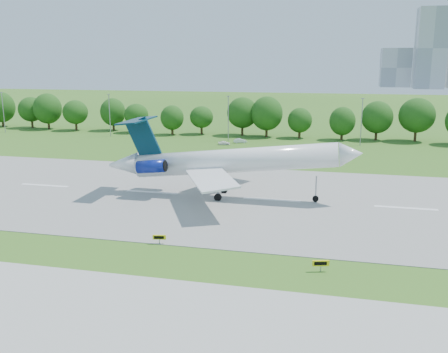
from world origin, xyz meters
TOP-DOWN VIEW (x-y plane):
  - ground at (0.00, 0.00)m, footprint 600.00×600.00m
  - runway at (0.00, 25.00)m, footprint 400.00×45.00m
  - taxiway at (0.00, -18.00)m, footprint 400.00×23.00m
  - tree_line at (0.00, 92.00)m, footprint 288.40×8.40m
  - light_poles at (-2.50, 82.00)m, footprint 175.90×0.25m
  - airliner at (-8.07, 24.96)m, footprint 40.96×29.76m
  - taxi_sign_left at (-10.35, 2.73)m, footprint 1.61×0.50m
  - taxi_sign_centre at (8.74, -0.98)m, footprint 1.74×0.65m
  - service_vehicle_a at (-16.05, 79.03)m, footprint 3.67×2.50m
  - service_vehicle_b at (-19.48, 74.95)m, footprint 3.25×1.68m

SIDE VIEW (x-z plane):
  - ground at x=0.00m, z-range 0.00..0.00m
  - runway at x=0.00m, z-range 0.00..0.08m
  - taxiway at x=0.00m, z-range 0.00..0.08m
  - service_vehicle_b at x=-19.48m, z-range 0.00..1.06m
  - service_vehicle_a at x=-16.05m, z-range 0.00..1.15m
  - taxi_sign_left at x=-10.35m, z-range 0.27..1.40m
  - taxi_sign_centre at x=8.74m, z-range 0.29..1.53m
  - airliner at x=-8.07m, z-range -0.31..12.34m
  - tree_line at x=0.00m, z-range 0.99..11.39m
  - light_poles at x=-2.50m, z-range 0.24..12.43m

